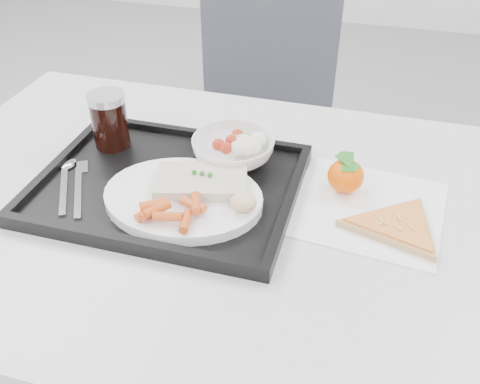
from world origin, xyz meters
The scene contains 14 objects.
table centered at (0.00, 0.30, 0.68)m, with size 1.20×0.80×0.75m.
chair centered at (-0.12, 1.03, 0.54)m, with size 0.55×0.56×0.93m.
tray centered at (-0.11, 0.31, 0.76)m, with size 0.45×0.35×0.03m.
dinner_plate centered at (-0.07, 0.26, 0.77)m, with size 0.27×0.27×0.02m.
fish_fillet centered at (-0.04, 0.29, 0.79)m, with size 0.17×0.13×0.03m.
bread_roll centered at (0.04, 0.25, 0.80)m, with size 0.05×0.05×0.03m.
salad_bowl centered at (-0.02, 0.41, 0.79)m, with size 0.15×0.15×0.05m.
cola_glass centered at (-0.26, 0.40, 0.82)m, with size 0.07×0.07×0.11m.
cutlery centered at (-0.28, 0.27, 0.77)m, with size 0.12×0.16×0.01m.
napkin centered at (0.23, 0.35, 0.75)m, with size 0.27×0.26×0.00m.
tangerine centered at (0.19, 0.39, 0.79)m, with size 0.08×0.08×0.07m.
pizza_slice centered at (0.28, 0.30, 0.76)m, with size 0.23×0.23×0.02m.
carrot_pile centered at (-0.06, 0.20, 0.80)m, with size 0.10×0.09×0.02m.
salad_contents centered at (-0.01, 0.42, 0.80)m, with size 0.09×0.08×0.03m.
Camera 1 is at (0.22, -0.39, 1.31)m, focal length 40.00 mm.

